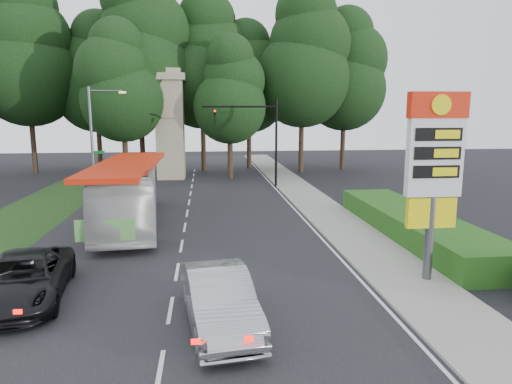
{
  "coord_description": "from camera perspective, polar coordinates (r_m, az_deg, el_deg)",
  "views": [
    {
      "loc": [
        1.19,
        -13.19,
        6.15
      ],
      "look_at": [
        3.68,
        9.22,
        2.2
      ],
      "focal_mm": 32.0,
      "sensor_mm": 36.0,
      "label": 1
    }
  ],
  "objects": [
    {
      "name": "sidewalk_right",
      "position": [
        26.93,
        9.6,
        -3.28
      ],
      "size": [
        3.0,
        80.0,
        0.12
      ],
      "primitive_type": "cube",
      "color": "gray",
      "rests_on": "ground"
    },
    {
      "name": "tree_west_mid",
      "position": [
        51.46,
        -26.81,
        15.08
      ],
      "size": [
        9.8,
        9.8,
        19.25
      ],
      "color": "#2D2116",
      "rests_on": "ground"
    },
    {
      "name": "traffic_signal_mast",
      "position": [
        37.49,
        0.55,
        7.68
      ],
      "size": [
        6.1,
        0.35,
        7.2
      ],
      "color": "black",
      "rests_on": "ground"
    },
    {
      "name": "tree_west_near",
      "position": [
        51.56,
        -19.43,
        13.68
      ],
      "size": [
        8.4,
        8.4,
        16.5
      ],
      "color": "#2D2116",
      "rests_on": "ground"
    },
    {
      "name": "tree_center_left",
      "position": [
        46.97,
        -14.5,
        16.81
      ],
      "size": [
        10.08,
        10.08,
        19.8
      ],
      "color": "#2D2116",
      "rests_on": "ground"
    },
    {
      "name": "streetlight_signs",
      "position": [
        36.17,
        -19.54,
        6.66
      ],
      "size": [
        2.75,
        0.98,
        8.0
      ],
      "color": "#59595E",
      "rests_on": "ground"
    },
    {
      "name": "tree_monument_right",
      "position": [
        42.79,
        -3.32,
        12.41
      ],
      "size": [
        6.72,
        6.72,
        13.2
      ],
      "color": "#2D2116",
      "rests_on": "ground"
    },
    {
      "name": "sedan_silver",
      "position": [
        13.55,
        -4.64,
        -13.2
      ],
      "size": [
        2.44,
        5.25,
        1.67
      ],
      "primitive_type": "imported",
      "rotation": [
        0.0,
        0.0,
        0.14
      ],
      "color": "#A1A2A8",
      "rests_on": "ground"
    },
    {
      "name": "hedge",
      "position": [
        24.21,
        19.11,
        -3.88
      ],
      "size": [
        3.0,
        14.0,
        1.2
      ],
      "primitive_type": "cube",
      "color": "#1F4D14",
      "rests_on": "ground"
    },
    {
      "name": "tree_center_right",
      "position": [
        48.43,
        -6.79,
        15.64
      ],
      "size": [
        9.24,
        9.24,
        18.15
      ],
      "color": "#2D2116",
      "rests_on": "ground"
    },
    {
      "name": "transit_bus",
      "position": [
        26.04,
        -15.69,
        -0.21
      ],
      "size": [
        4.19,
        12.67,
        3.46
      ],
      "primitive_type": "imported",
      "rotation": [
        0.0,
        0.0,
        0.1
      ],
      "color": "beige",
      "rests_on": "ground"
    },
    {
      "name": "suv_charcoal",
      "position": [
        17.03,
        -27.02,
        -9.6
      ],
      "size": [
        3.24,
        5.82,
        1.54
      ],
      "primitive_type": "imported",
      "rotation": [
        0.0,
        0.0,
        0.13
      ],
      "color": "black",
      "rests_on": "ground"
    },
    {
      "name": "grass_verge_left",
      "position": [
        33.53,
        -24.82,
        -1.54
      ],
      "size": [
        5.0,
        50.0,
        0.02
      ],
      "primitive_type": "cube",
      "color": "#193814",
      "rests_on": "ground"
    },
    {
      "name": "monument",
      "position": [
        43.32,
        -10.68,
        8.38
      ],
      "size": [
        3.0,
        3.0,
        10.05
      ],
      "color": "gray",
      "rests_on": "ground"
    },
    {
      "name": "tree_monument_left",
      "position": [
        42.87,
        -16.42,
        12.92
      ],
      "size": [
        7.28,
        7.28,
        14.3
      ],
      "color": "#2D2116",
      "rests_on": "ground"
    },
    {
      "name": "ground",
      "position": [
        14.6,
        -10.79,
        -15.16
      ],
      "size": [
        120.0,
        120.0,
        0.0
      ],
      "primitive_type": "plane",
      "color": "black",
      "rests_on": "ground"
    },
    {
      "name": "gas_station_pylon",
      "position": [
        17.25,
        21.41,
        3.59
      ],
      "size": [
        2.1,
        0.45,
        6.85
      ],
      "color": "#59595E",
      "rests_on": "ground"
    },
    {
      "name": "tree_east_near",
      "position": [
        50.54,
        -0.9,
        13.94
      ],
      "size": [
        8.12,
        8.12,
        15.95
      ],
      "color": "#2D2116",
      "rests_on": "ground"
    },
    {
      "name": "tree_far_east",
      "position": [
        50.59,
        11.06,
        14.52
      ],
      "size": [
        8.68,
        8.68,
        17.05
      ],
      "color": "#2D2116",
      "rests_on": "ground"
    },
    {
      "name": "road_surface",
      "position": [
        25.95,
        -8.81,
        -3.87
      ],
      "size": [
        14.0,
        80.0,
        0.02
      ],
      "primitive_type": "cube",
      "color": "black",
      "rests_on": "ground"
    },
    {
      "name": "tree_east_mid",
      "position": [
        47.51,
        5.84,
        16.17
      ],
      "size": [
        9.52,
        9.52,
        18.7
      ],
      "color": "#2D2116",
      "rests_on": "ground"
    }
  ]
}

